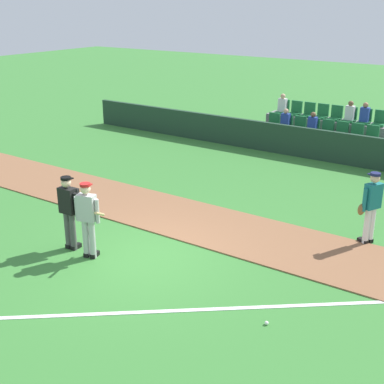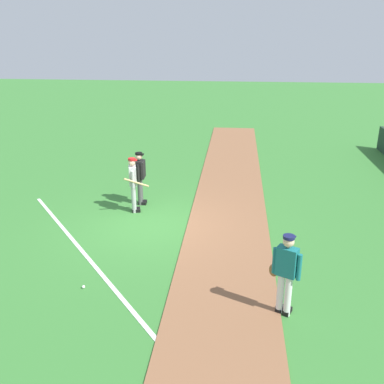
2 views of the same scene
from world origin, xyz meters
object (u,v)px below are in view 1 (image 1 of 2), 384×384
(batter_grey_jersey, at_px, (88,217))
(umpire_home_plate, at_px, (69,208))
(baseball, at_px, (267,323))
(runner_teal_jersey, at_px, (371,206))

(batter_grey_jersey, relative_size, umpire_home_plate, 1.00)
(umpire_home_plate, distance_m, baseball, 5.21)
(runner_teal_jersey, height_order, baseball, runner_teal_jersey)
(batter_grey_jersey, bearing_deg, baseball, -1.64)
(batter_grey_jersey, xyz_separation_m, umpire_home_plate, (-0.67, 0.08, 0.03))
(umpire_home_plate, xyz_separation_m, baseball, (5.12, -0.21, -0.96))
(baseball, bearing_deg, runner_teal_jersey, 83.89)
(batter_grey_jersey, bearing_deg, umpire_home_plate, 173.10)
(umpire_home_plate, height_order, runner_teal_jersey, same)
(batter_grey_jersey, height_order, runner_teal_jersey, same)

